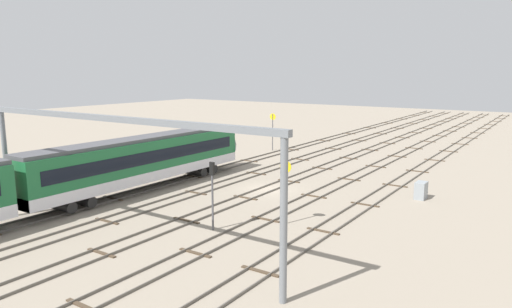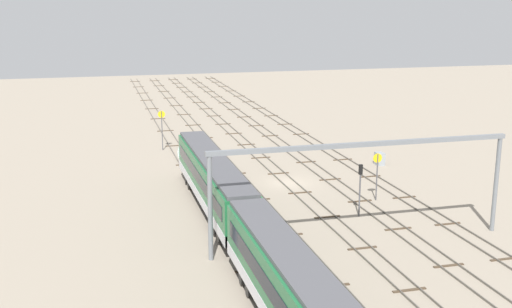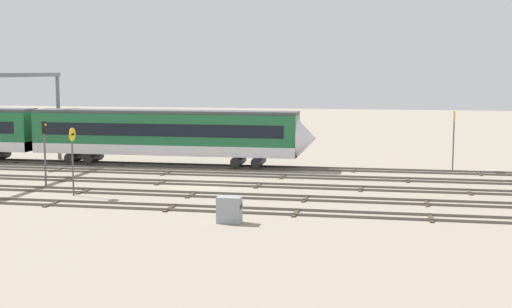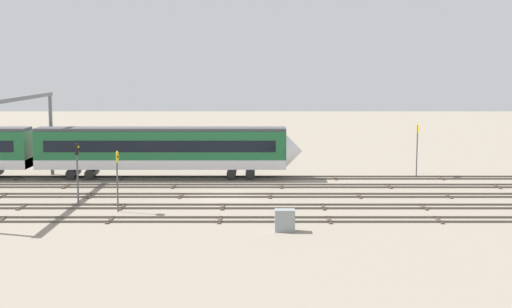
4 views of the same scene
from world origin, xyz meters
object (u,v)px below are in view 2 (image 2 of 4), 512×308
at_px(overhead_gantry, 363,164).
at_px(speed_sign_mid_trackside, 162,125).
at_px(speed_sign_near_foreground, 377,170).
at_px(relay_cabinet, 380,159).
at_px(signal_light_trackside_approach, 360,183).

relative_size(overhead_gantry, speed_sign_mid_trackside, 4.77).
bearing_deg(speed_sign_near_foreground, relay_cabinet, -27.08).
bearing_deg(speed_sign_mid_trackside, signal_light_trackside_approach, -155.16).
height_order(signal_light_trackside_approach, relay_cabinet, signal_light_trackside_approach).
xyz_separation_m(speed_sign_near_foreground, signal_light_trackside_approach, (-3.86, 3.48, 0.09)).
relative_size(overhead_gantry, speed_sign_near_foreground, 5.28).
height_order(overhead_gantry, signal_light_trackside_approach, overhead_gantry).
bearing_deg(overhead_gantry, speed_sign_near_foreground, -31.40).
bearing_deg(relay_cabinet, speed_sign_near_foreground, 152.92).
distance_m(overhead_gantry, signal_light_trackside_approach, 7.56).
bearing_deg(speed_sign_near_foreground, speed_sign_mid_trackside, 33.52).
xyz_separation_m(signal_light_trackside_approach, relay_cabinet, (16.17, -9.77, -2.37)).
distance_m(speed_sign_mid_trackside, signal_light_trackside_approach, 33.32).
distance_m(speed_sign_near_foreground, relay_cabinet, 14.01).
height_order(speed_sign_near_foreground, relay_cabinet, speed_sign_near_foreground).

